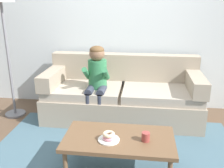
# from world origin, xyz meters

# --- Properties ---
(ground) EXTENTS (10.00, 10.00, 0.00)m
(ground) POSITION_xyz_m (0.00, 0.00, 0.00)
(ground) COLOR brown
(wall_back) EXTENTS (8.00, 0.10, 2.80)m
(wall_back) POSITION_xyz_m (0.00, 1.40, 1.40)
(wall_back) COLOR silver
(wall_back) RESTS_ON ground
(area_rug) EXTENTS (2.87, 2.07, 0.01)m
(area_rug) POSITION_xyz_m (0.00, -0.25, 0.01)
(area_rug) COLOR #476675
(area_rug) RESTS_ON ground
(couch) EXTENTS (2.23, 0.90, 0.91)m
(couch) POSITION_xyz_m (0.00, 0.84, 0.33)
(couch) COLOR tan
(couch) RESTS_ON ground
(coffee_table) EXTENTS (1.09, 0.59, 0.40)m
(coffee_table) POSITION_xyz_m (0.08, -0.45, 0.36)
(coffee_table) COLOR brown
(coffee_table) RESTS_ON ground
(person_child) EXTENTS (0.34, 0.58, 1.10)m
(person_child) POSITION_xyz_m (-0.34, 0.64, 0.67)
(person_child) COLOR #337A4C
(person_child) RESTS_ON ground
(plate) EXTENTS (0.21, 0.21, 0.01)m
(plate) POSITION_xyz_m (-0.01, -0.52, 0.41)
(plate) COLOR white
(plate) RESTS_ON coffee_table
(donut) EXTENTS (0.13, 0.13, 0.04)m
(donut) POSITION_xyz_m (-0.01, -0.52, 0.43)
(donut) COLOR pink
(donut) RESTS_ON plate
(donut_second) EXTENTS (0.16, 0.16, 0.04)m
(donut_second) POSITION_xyz_m (-0.01, -0.52, 0.47)
(donut_second) COLOR beige
(donut_second) RESTS_ON donut
(mug) EXTENTS (0.08, 0.08, 0.09)m
(mug) POSITION_xyz_m (0.34, -0.48, 0.44)
(mug) COLOR #993D38
(mug) RESTS_ON coffee_table
(toy_controller) EXTENTS (0.23, 0.09, 0.05)m
(toy_controller) POSITION_xyz_m (0.45, 0.11, 0.03)
(toy_controller) COLOR blue
(toy_controller) RESTS_ON ground
(floor_lamp) EXTENTS (0.36, 0.36, 1.93)m
(floor_lamp) POSITION_xyz_m (-1.64, 0.71, 1.62)
(floor_lamp) COLOR slate
(floor_lamp) RESTS_ON ground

